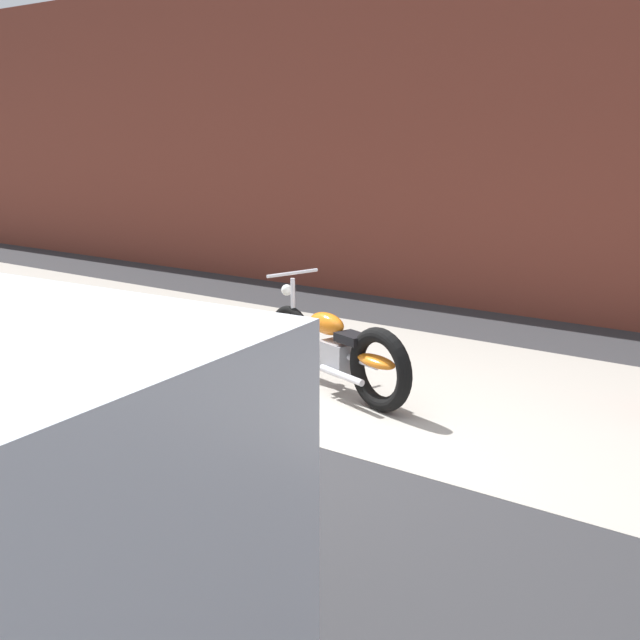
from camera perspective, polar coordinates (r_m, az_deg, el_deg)
ground_plane at (r=5.89m, az=-1.87°, el=-9.11°), size 80.00×80.00×0.00m
sidewalk_slab at (r=7.27m, az=6.45°, el=-4.61°), size 36.00×3.50×0.01m
brick_building_wall at (r=10.07m, az=16.58°, el=13.54°), size 36.00×0.50×4.66m
motorcycle_orange at (r=6.74m, az=1.75°, el=-2.50°), size 1.94×0.83×1.03m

